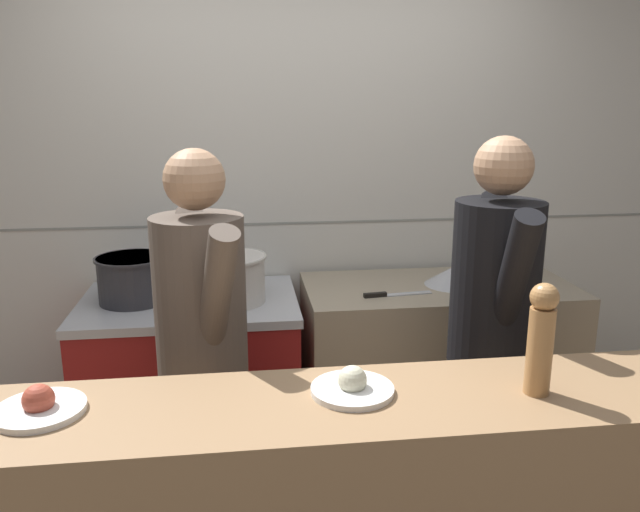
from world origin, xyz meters
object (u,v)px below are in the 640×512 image
pepper_mill (541,337)px  chef_head_cook (203,346)px  mixing_bowl_steel (454,275)px  chefs_knife (391,294)px  stock_pot (133,278)px  plated_dish_appetiser (352,386)px  chef_sous (492,326)px  sauce_pot (229,278)px  plated_dish_main (39,406)px  oven_range (193,383)px

pepper_mill → chef_head_cook: size_ratio=0.20×
mixing_bowl_steel → pepper_mill: 1.37m
pepper_mill → chef_head_cook: chef_head_cook is taller
mixing_bowl_steel → chefs_knife: 0.38m
chefs_knife → pepper_mill: bearing=-83.8°
stock_pot → pepper_mill: 1.90m
stock_pot → plated_dish_appetiser: (0.81, -1.28, 0.02)m
chef_sous → sauce_pot: bearing=155.0°
stock_pot → chef_sous: 1.63m
plated_dish_main → chef_head_cook: 0.71m
chef_sous → plated_dish_appetiser: bearing=-132.2°
chef_head_cook → chefs_knife: bearing=13.3°
oven_range → chefs_knife: 1.07m
stock_pot → plated_dish_appetiser: stock_pot is taller
mixing_bowl_steel → pepper_mill: size_ratio=0.89×
oven_range → mixing_bowl_steel: size_ratio=3.52×
sauce_pot → chef_sous: chef_sous is taller
chefs_knife → oven_range: bearing=171.7°
stock_pot → chef_sous: size_ratio=0.20×
stock_pot → plated_dish_main: size_ratio=1.39×
plated_dish_appetiser → chef_head_cook: 0.74m
plated_dish_main → pepper_mill: bearing=-2.5°
chef_head_cook → plated_dish_appetiser: bearing=-71.3°
plated_dish_main → chef_head_cook: size_ratio=0.15×
plated_dish_appetiser → pepper_mill: bearing=-7.4°
sauce_pot → chefs_knife: size_ratio=1.05×
oven_range → plated_dish_appetiser: bearing=-66.2°
plated_dish_appetiser → pepper_mill: pepper_mill is taller
pepper_mill → chef_sous: size_ratio=0.20×
mixing_bowl_steel → plated_dish_appetiser: size_ratio=1.21×
sauce_pot → chefs_knife: sauce_pot is taller
oven_range → mixing_bowl_steel: bearing=-0.0°
oven_range → pepper_mill: bearing=-51.0°
oven_range → chef_head_cook: 0.85m
sauce_pot → plated_dish_main: (-0.49, -1.22, 0.01)m
sauce_pot → oven_range: bearing=165.1°
mixing_bowl_steel → chef_sous: size_ratio=0.17×
oven_range → pepper_mill: pepper_mill is taller
oven_range → pepper_mill: (1.08, -1.34, 0.71)m
pepper_mill → chef_sous: chef_sous is taller
chefs_knife → plated_dish_appetiser: size_ratio=1.40×
plated_dish_appetiser → chef_sous: size_ratio=0.14×
chef_head_cook → sauce_pot: bearing=61.9°
oven_range → chef_head_cook: (0.10, -0.69, 0.47)m
oven_range → chef_sous: (1.22, -0.68, 0.49)m
chef_head_cook → mixing_bowl_steel: bearing=10.1°
sauce_pot → pepper_mill: bearing=-55.4°
chefs_knife → plated_dish_appetiser: bearing=-109.2°
chef_sous → pepper_mill: bearing=-95.8°
sauce_pot → chef_head_cook: chef_head_cook is taller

